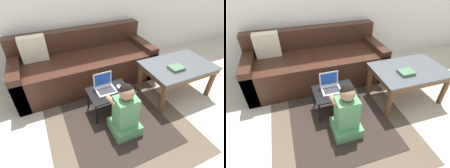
# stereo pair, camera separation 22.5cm
# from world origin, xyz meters

# --- Properties ---
(ground_plane) EXTENTS (16.00, 16.00, 0.00)m
(ground_plane) POSITION_xyz_m (0.00, 0.00, 0.00)
(ground_plane) COLOR beige
(area_rug) EXTENTS (1.69, 1.81, 0.01)m
(area_rug) POSITION_xyz_m (-0.12, -0.01, 0.00)
(area_rug) COLOR brown
(area_rug) RESTS_ON ground_plane
(couch) EXTENTS (2.15, 0.85, 0.84)m
(couch) POSITION_xyz_m (-0.20, 1.02, 0.30)
(couch) COLOR #381E14
(couch) RESTS_ON ground_plane
(coffee_table) EXTENTS (0.97, 0.67, 0.49)m
(coffee_table) POSITION_xyz_m (0.93, 0.15, 0.41)
(coffee_table) COLOR #4C5156
(coffee_table) RESTS_ON ground_plane
(laptop_desk) EXTENTS (0.54, 0.38, 0.33)m
(laptop_desk) POSITION_xyz_m (-0.12, 0.19, 0.29)
(laptop_desk) COLOR black
(laptop_desk) RESTS_ON ground_plane
(laptop) EXTENTS (0.25, 0.21, 0.22)m
(laptop) POSITION_xyz_m (-0.16, 0.24, 0.37)
(laptop) COLOR silver
(laptop) RESTS_ON laptop_desk
(computer_mouse) EXTENTS (0.07, 0.12, 0.03)m
(computer_mouse) POSITION_xyz_m (0.02, 0.20, 0.35)
(computer_mouse) COLOR #B2B7C1
(computer_mouse) RESTS_ON laptop_desk
(person_seated) EXTENTS (0.32, 0.40, 0.69)m
(person_seated) POSITION_xyz_m (-0.10, -0.20, 0.30)
(person_seated) COLOR #518E5B
(person_seated) RESTS_ON ground_plane
(book_on_table) EXTENTS (0.19, 0.16, 0.04)m
(book_on_table) POSITION_xyz_m (0.81, 0.07, 0.51)
(book_on_table) COLOR #47704C
(book_on_table) RESTS_ON coffee_table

